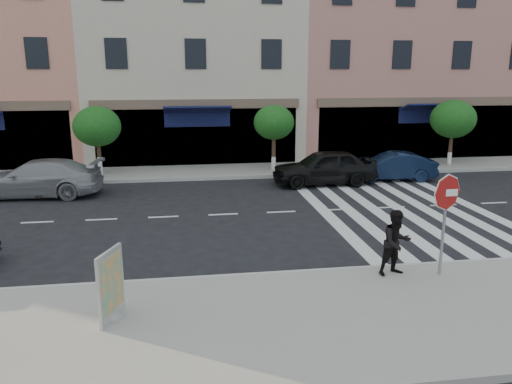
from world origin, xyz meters
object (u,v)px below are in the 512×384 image
stop_sign (446,202)px  walker (396,243)px  poster_board (111,287)px  car_far_right (392,166)px  car_far_mid (324,167)px  car_far_left (37,178)px

stop_sign → walker: (-1.03, 0.19, -0.97)m
poster_board → car_far_right: size_ratio=0.37×
walker → poster_board: bearing=178.6°
stop_sign → car_far_mid: 10.19m
stop_sign → car_far_right: (3.35, 10.49, -1.28)m
poster_board → car_far_right: bearing=68.7°
walker → poster_board: 6.32m
stop_sign → walker: bearing=170.3°
poster_board → car_far_left: size_ratio=0.28×
walker → poster_board: walker is taller
poster_board → car_far_mid: poster_board is taller
walker → car_far_mid: size_ratio=0.35×
car_far_mid → car_far_left: bearing=-90.8°
stop_sign → car_far_left: size_ratio=0.49×
walker → stop_sign: bearing=-23.1°
poster_board → car_far_mid: (7.37, 11.19, -0.08)m
stop_sign → car_far_left: bearing=139.8°
stop_sign → poster_board: 7.38m
poster_board → car_far_left: (-4.15, 10.85, -0.11)m
poster_board → car_far_right: poster_board is taller
stop_sign → car_far_mid: (0.14, 10.12, -1.15)m
car_far_right → stop_sign: bearing=-10.8°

